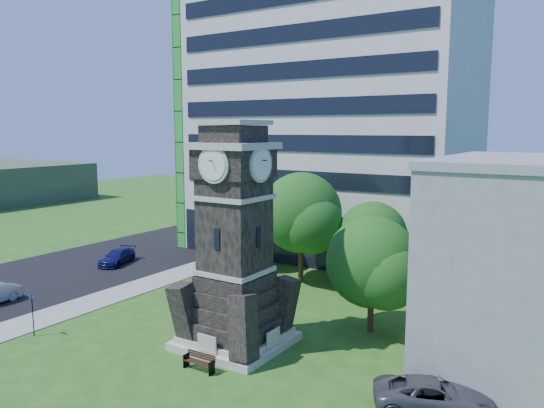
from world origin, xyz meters
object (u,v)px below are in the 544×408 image
Objects in this scene: clock_tower at (235,251)px; park_bench at (200,361)px; car_street_north at (117,257)px; street_sign at (33,310)px; car_east_lot at (433,396)px.

clock_tower is 7.09× the size of park_bench.
clock_tower reaches higher than car_street_north.
street_sign is (8.83, -13.78, 0.89)m from car_street_north.
car_street_north is 31.92m from car_east_lot.
car_east_lot is 2.04× the size of street_sign.
clock_tower is 12.31m from street_sign.
clock_tower is 5.97m from park_bench.
street_sign reaches higher than car_east_lot.
clock_tower is at bearing 31.73° from street_sign.
car_street_north is (-19.28, 8.46, -4.64)m from clock_tower.
clock_tower reaches higher than car_east_lot.
car_east_lot is (11.16, -1.14, -4.59)m from clock_tower.
car_street_north is 2.54× the size of park_bench.
car_east_lot is at bearing -37.68° from car_street_north.
street_sign reaches higher than car_street_north.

